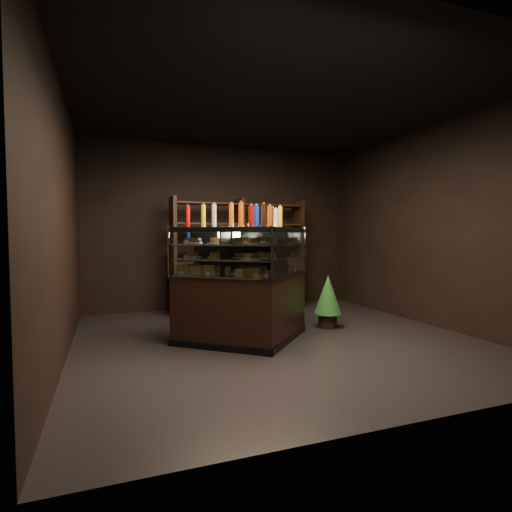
# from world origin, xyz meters

# --- Properties ---
(ground) EXTENTS (5.00, 5.00, 0.00)m
(ground) POSITION_xyz_m (0.00, 0.00, 0.00)
(ground) COLOR black
(ground) RESTS_ON ground
(room_shell) EXTENTS (5.02, 5.02, 3.01)m
(room_shell) POSITION_xyz_m (0.00, 0.00, 1.94)
(room_shell) COLOR black
(room_shell) RESTS_ON ground
(display_case) EXTENTS (1.94, 1.44, 1.47)m
(display_case) POSITION_xyz_m (-0.40, -0.01, 0.49)
(display_case) COLOR black
(display_case) RESTS_ON ground
(food_display) EXTENTS (1.54, 1.00, 0.45)m
(food_display) POSITION_xyz_m (-0.39, -0.02, 1.09)
(food_display) COLOR #D1934B
(food_display) RESTS_ON display_case
(bottles_top) EXTENTS (1.36, 0.86, 0.30)m
(bottles_top) POSITION_xyz_m (-0.40, -0.01, 1.60)
(bottles_top) COLOR silver
(bottles_top) RESTS_ON display_case
(potted_conifer) EXTENTS (0.41, 0.41, 0.87)m
(potted_conifer) POSITION_xyz_m (0.97, 0.33, 0.50)
(potted_conifer) COLOR black
(potted_conifer) RESTS_ON ground
(back_shelving) EXTENTS (2.47, 0.56, 2.00)m
(back_shelving) POSITION_xyz_m (0.17, 2.05, 0.60)
(back_shelving) COLOR black
(back_shelving) RESTS_ON ground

